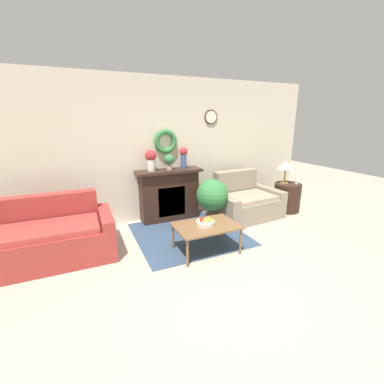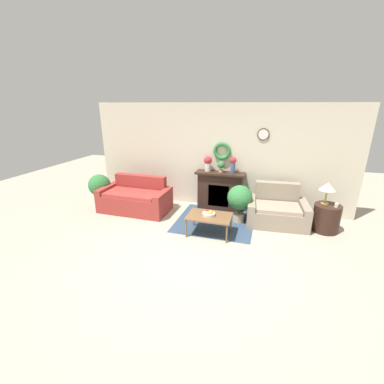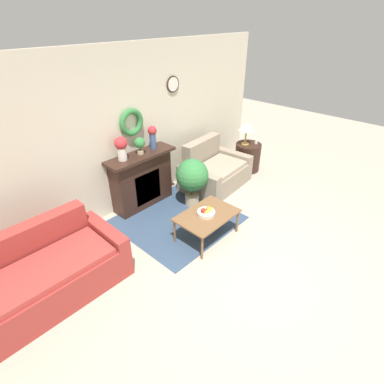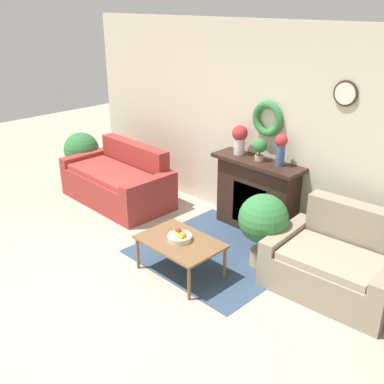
{
  "view_description": "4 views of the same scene",
  "coord_description": "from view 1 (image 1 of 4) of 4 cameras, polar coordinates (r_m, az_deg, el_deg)",
  "views": [
    {
      "loc": [
        -1.43,
        -2.09,
        1.94
      ],
      "look_at": [
        0.19,
        1.52,
        0.81
      ],
      "focal_mm": 24.0,
      "sensor_mm": 36.0,
      "label": 1
    },
    {
      "loc": [
        1.28,
        -3.84,
        2.67
      ],
      "look_at": [
        -0.26,
        1.27,
        0.83
      ],
      "focal_mm": 24.0,
      "sensor_mm": 36.0,
      "label": 2
    },
    {
      "loc": [
        -2.67,
        -1.34,
        3.07
      ],
      "look_at": [
        0.22,
        1.35,
        0.68
      ],
      "focal_mm": 28.0,
      "sensor_mm": 36.0,
      "label": 3
    },
    {
      "loc": [
        3.41,
        -1.98,
        2.92
      ],
      "look_at": [
        0.13,
        1.28,
        0.92
      ],
      "focal_mm": 42.0,
      "sensor_mm": 36.0,
      "label": 4
    }
  ],
  "objects": [
    {
      "name": "loveseat_right",
      "position": [
        5.35,
        11.5,
        -2.17
      ],
      "size": [
        1.41,
        1.04,
        0.9
      ],
      "rotation": [
        0.0,
        0.0,
        0.08
      ],
      "color": "gray",
      "rests_on": "ground_plane"
    },
    {
      "name": "vase_on_mantel_right",
      "position": [
        5.01,
        -1.88,
        7.97
      ],
      "size": [
        0.16,
        0.16,
        0.41
      ],
      "color": "#3D5684",
      "rests_on": "fireplace"
    },
    {
      "name": "vase_on_mantel_left",
      "position": [
        4.81,
        -9.12,
        7.3
      ],
      "size": [
        0.21,
        0.21,
        0.39
      ],
      "color": "silver",
      "rests_on": "fireplace"
    },
    {
      "name": "side_table_by_loveseat",
      "position": [
        5.92,
        20.35,
        -1.08
      ],
      "size": [
        0.55,
        0.55,
        0.61
      ],
      "color": "#331E16",
      "rests_on": "ground_plane"
    },
    {
      "name": "table_lamp",
      "position": [
        5.76,
        20.13,
        5.51
      ],
      "size": [
        0.34,
        0.34,
        0.48
      ],
      "color": "#B28E42",
      "rests_on": "side_table_by_loveseat"
    },
    {
      "name": "coffee_table",
      "position": [
        3.84,
        3.2,
        -7.86
      ],
      "size": [
        0.93,
        0.64,
        0.43
      ],
      "color": "brown",
      "rests_on": "ground_plane"
    },
    {
      "name": "ground_plane",
      "position": [
        3.19,
        8.69,
        -21.65
      ],
      "size": [
        16.0,
        16.0,
        0.0
      ],
      "primitive_type": "plane",
      "color": "#ADA38E"
    },
    {
      "name": "mug",
      "position": [
        5.86,
        22.21,
        2.09
      ],
      "size": [
        0.07,
        0.07,
        0.09
      ],
      "color": "silver",
      "rests_on": "side_table_by_loveseat"
    },
    {
      "name": "potted_plant_floor_by_loveseat",
      "position": [
        4.69,
        4.52,
        -1.05
      ],
      "size": [
        0.58,
        0.58,
        0.89
      ],
      "color": "tan",
      "rests_on": "ground_plane"
    },
    {
      "name": "couch_left",
      "position": [
        4.2,
        -29.43,
        -8.96
      ],
      "size": [
        1.78,
        0.94,
        0.87
      ],
      "rotation": [
        0.0,
        0.0,
        -0.01
      ],
      "color": "#9E332D",
      "rests_on": "ground_plane"
    },
    {
      "name": "fireplace",
      "position": [
        5.05,
        -5.1,
        -0.54
      ],
      "size": [
        1.26,
        0.41,
        1.0
      ],
      "color": "#331E16",
      "rests_on": "ground_plane"
    },
    {
      "name": "fruit_bowl",
      "position": [
        3.81,
        3.0,
        -6.74
      ],
      "size": [
        0.27,
        0.27,
        0.12
      ],
      "color": "beige",
      "rests_on": "coffee_table"
    },
    {
      "name": "potted_plant_on_mantel",
      "position": [
        4.89,
        -5.08,
        7.03
      ],
      "size": [
        0.18,
        0.18,
        0.29
      ],
      "color": "tan",
      "rests_on": "fireplace"
    },
    {
      "name": "wall_back",
      "position": [
        5.04,
        -7.55,
        9.17
      ],
      "size": [
        6.8,
        0.16,
        2.7
      ],
      "color": "beige",
      "rests_on": "ground_plane"
    },
    {
      "name": "floor_rug",
      "position": [
        4.54,
        -0.7,
        -9.27
      ],
      "size": [
        1.8,
        1.74,
        0.01
      ],
      "color": "#334760",
      "rests_on": "ground_plane"
    }
  ]
}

